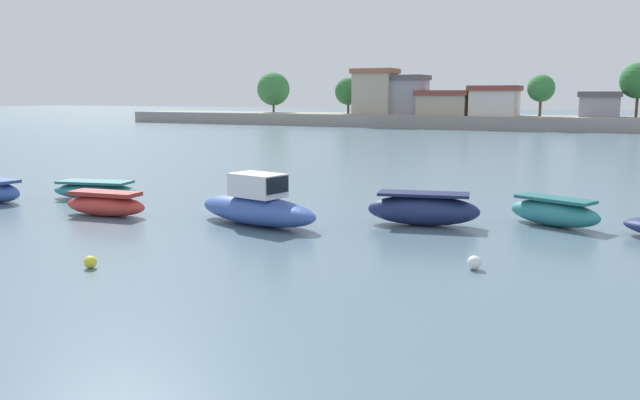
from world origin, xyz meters
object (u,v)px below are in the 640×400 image
at_px(moored_boat_3, 105,204).
at_px(moored_boat_5, 423,209).
at_px(moored_boat_2, 95,190).
at_px(mooring_buoy_1, 474,263).
at_px(moored_boat_4, 257,206).
at_px(mooring_buoy_0, 90,262).
at_px(moored_boat_6, 554,212).

relative_size(moored_boat_3, moored_boat_5, 0.86).
height_order(moored_boat_2, mooring_buoy_1, moored_boat_2).
xyz_separation_m(moored_boat_4, mooring_buoy_0, (-0.98, -7.25, -0.51)).
relative_size(moored_boat_2, moored_boat_4, 0.77).
height_order(moored_boat_4, mooring_buoy_0, moored_boat_4).
distance_m(moored_boat_6, mooring_buoy_0, 15.85).
bearing_deg(moored_boat_3, moored_boat_5, 10.93).
relative_size(moored_boat_3, mooring_buoy_0, 10.41).
height_order(moored_boat_6, mooring_buoy_0, moored_boat_6).
xyz_separation_m(moored_boat_2, mooring_buoy_0, (8.70, -9.26, -0.22)).
xyz_separation_m(moored_boat_3, mooring_buoy_0, (5.29, -6.25, -0.28)).
relative_size(moored_boat_3, moored_boat_4, 0.64).
bearing_deg(mooring_buoy_1, mooring_buoy_0, -155.42).
xyz_separation_m(moored_boat_5, mooring_buoy_0, (-6.47, -9.72, -0.41)).
relative_size(moored_boat_6, mooring_buoy_0, 10.40).
xyz_separation_m(moored_boat_4, moored_boat_6, (9.79, 4.38, -0.18)).
bearing_deg(mooring_buoy_1, moored_boat_2, 164.89).
bearing_deg(moored_boat_3, moored_boat_6, 13.02).
distance_m(moored_boat_2, moored_boat_3, 4.56).
bearing_deg(moored_boat_5, moored_boat_4, -167.68).
height_order(moored_boat_4, mooring_buoy_1, moored_boat_4).
distance_m(moored_boat_3, mooring_buoy_1, 14.91).
relative_size(mooring_buoy_0, mooring_buoy_1, 0.90).
bearing_deg(moored_boat_6, mooring_buoy_1, -76.36).
xyz_separation_m(moored_boat_4, moored_boat_5, (5.49, 2.47, -0.10)).
bearing_deg(moored_boat_4, moored_boat_6, 37.73).
relative_size(moored_boat_6, mooring_buoy_1, 9.38).
bearing_deg(moored_boat_4, moored_boat_3, -157.28).
bearing_deg(mooring_buoy_0, moored_boat_5, 56.35).
height_order(moored_boat_5, moored_boat_6, moored_boat_5).
height_order(moored_boat_5, mooring_buoy_1, moored_boat_5).
bearing_deg(moored_boat_4, mooring_buoy_0, -84.05).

